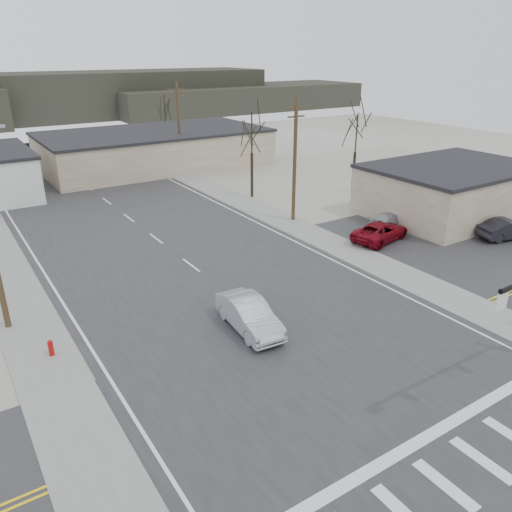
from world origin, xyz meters
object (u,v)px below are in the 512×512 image
Objects in this scene: car_far_b at (33,147)px; car_parked_silver at (389,220)px; car_parked_red at (380,232)px; sedan_crossing at (249,315)px; car_parked_dark_a at (435,220)px; car_parked_dark_b at (508,229)px; car_far_a at (59,172)px; fire_hydrant at (51,348)px.

car_far_b is 52.71m from car_parked_silver.
car_parked_red is 1.21× the size of car_parked_silver.
car_parked_dark_a is (20.70, 4.96, -0.04)m from sedan_crossing.
sedan_crossing reaches higher than car_far_b.
car_parked_dark_b is 1.11× the size of car_parked_silver.
car_far_a is 45.24m from car_parked_dark_b.
car_far_a is at bearing 76.37° from fire_hydrant.
car_parked_dark_b is (23.50, 0.53, -0.05)m from sedan_crossing.
car_parked_silver is at bearing 54.26° from car_parked_dark_b.
car_far_b is (0.12, 56.80, -0.16)m from sedan_crossing.
car_parked_red is 5.62m from car_parked_dark_a.
sedan_crossing is at bearing 96.49° from car_far_a.
car_far_a reaches higher than car_parked_silver.
car_parked_red is at bearing 73.66° from car_parked_dark_b.
car_parked_silver is (17.78, -49.62, -0.05)m from car_far_b.
car_parked_silver is (17.90, 7.18, -0.21)m from sedan_crossing.
car_parked_red is (14.98, -51.32, 0.05)m from car_far_b.
car_far_a is 1.17× the size of car_parked_silver.
car_parked_dark_a reaches higher than car_parked_silver.
sedan_crossing is at bearing -18.29° from fire_hydrant.
car_parked_dark_b reaches higher than car_far_a.
car_parked_silver reaches higher than fire_hydrant.
fire_hydrant is 0.18× the size of car_far_a.
car_far_a is 40.00m from car_parked_dark_a.
car_far_b is at bearing -85.66° from car_far_a.
car_parked_silver is at bearing -90.23° from car_far_b.
car_far_a is 1.08× the size of car_parked_dark_a.
car_far_a is 36.88m from car_parked_red.
car_parked_dark_a is (5.60, -0.52, 0.06)m from car_parked_red.
car_far_a is at bearing -111.53° from car_far_b.
fire_hydrant is at bearing 82.30° from car_far_a.
sedan_crossing is 1.16× the size of car_parked_silver.
car_far_a is 17.85m from car_far_b.
car_parked_dark_b is 8.70m from car_parked_silver.
car_parked_silver is (18.28, -31.78, -0.12)m from car_far_a.
sedan_crossing is 23.50m from car_parked_dark_b.
fire_hydrant is 37.00m from car_far_a.
car_far_b is at bearing 36.74° from car_parked_dark_b.
car_parked_silver is at bearing 8.79° from fire_hydrant.
fire_hydrant is at bearing 83.96° from car_parked_red.
sedan_crossing is 1.08× the size of car_parked_dark_a.
sedan_crossing is 21.28m from car_parked_dark_a.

